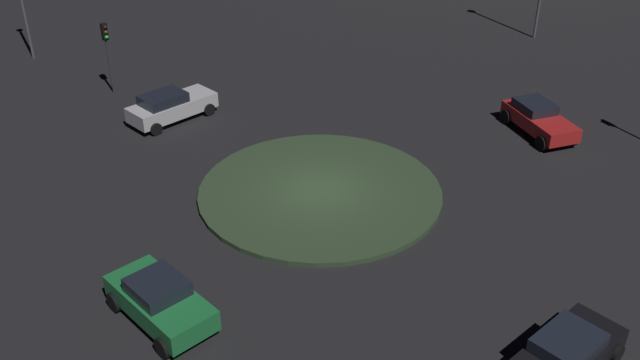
{
  "coord_description": "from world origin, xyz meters",
  "views": [
    {
      "loc": [
        -9.0,
        -23.84,
        15.67
      ],
      "look_at": [
        0.0,
        0.0,
        0.66
      ],
      "focal_mm": 39.72,
      "sensor_mm": 36.0,
      "label": 1
    }
  ],
  "objects_px": {
    "car_silver": "(171,106)",
    "traffic_light_northwest": "(107,44)",
    "car_red": "(539,119)",
    "car_green": "(160,300)",
    "car_black": "(568,352)"
  },
  "relations": [
    {
      "from": "car_black",
      "to": "car_silver",
      "type": "relative_size",
      "value": 0.89
    },
    {
      "from": "car_black",
      "to": "traffic_light_northwest",
      "type": "relative_size",
      "value": 1.09
    },
    {
      "from": "car_silver",
      "to": "traffic_light_northwest",
      "type": "xyz_separation_m",
      "value": [
        -2.35,
        4.65,
        2.0
      ]
    },
    {
      "from": "car_black",
      "to": "traffic_light_northwest",
      "type": "bearing_deg",
      "value": -90.17
    },
    {
      "from": "car_red",
      "to": "traffic_light_northwest",
      "type": "bearing_deg",
      "value": -121.9
    },
    {
      "from": "car_red",
      "to": "car_silver",
      "type": "relative_size",
      "value": 0.89
    },
    {
      "from": "car_green",
      "to": "traffic_light_northwest",
      "type": "distance_m",
      "value": 19.67
    },
    {
      "from": "car_green",
      "to": "traffic_light_northwest",
      "type": "relative_size",
      "value": 1.13
    },
    {
      "from": "car_silver",
      "to": "traffic_light_northwest",
      "type": "relative_size",
      "value": 1.22
    },
    {
      "from": "car_silver",
      "to": "car_green",
      "type": "xyz_separation_m",
      "value": [
        -3.07,
        -14.9,
        0.01
      ]
    },
    {
      "from": "car_red",
      "to": "car_silver",
      "type": "xyz_separation_m",
      "value": [
        -16.53,
        7.8,
        0.02
      ]
    },
    {
      "from": "car_black",
      "to": "car_red",
      "type": "height_order",
      "value": "car_red"
    },
    {
      "from": "traffic_light_northwest",
      "to": "car_black",
      "type": "bearing_deg",
      "value": -4.81
    },
    {
      "from": "car_red",
      "to": "traffic_light_northwest",
      "type": "xyz_separation_m",
      "value": [
        -18.88,
        12.45,
        2.02
      ]
    },
    {
      "from": "car_silver",
      "to": "car_green",
      "type": "bearing_deg",
      "value": -125.59
    }
  ]
}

